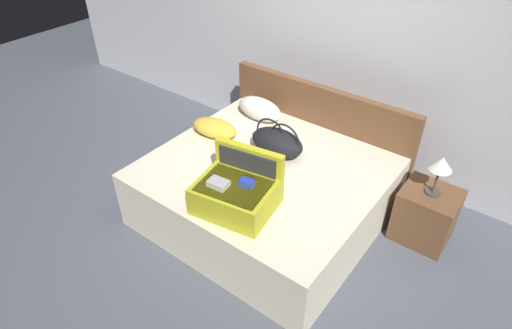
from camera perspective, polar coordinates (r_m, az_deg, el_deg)
The scene contains 10 objects.
ground_plane at distance 3.69m, azimuth -2.61°, elevation -9.98°, with size 12.00×12.00×0.00m, color #4C515B.
back_wall at distance 4.18m, azimuth 11.94°, elevation 16.48°, with size 8.00×0.10×2.60m, color silver.
bed at distance 3.74m, azimuth 1.16°, elevation -3.62°, with size 1.85×1.67×0.53m, color beige.
headboard at distance 4.24m, azimuth 8.23°, elevation 4.51°, with size 1.89×0.08×0.92m, color brown.
hard_case_large at distance 3.11m, azimuth -2.58°, elevation -3.64°, with size 0.61×0.55×0.41m.
duffel_bag at distance 3.67m, azimuth 2.81°, elevation 2.97°, with size 0.48×0.29×0.32m.
pillow_near_headboard at distance 4.20m, azimuth 0.49°, elevation 7.34°, with size 0.49×0.25×0.20m, color white.
pillow_center_head at distance 3.96m, azimuth -5.47°, elevation 4.81°, with size 0.45×0.24×0.15m, color gold.
nightstand at distance 3.83m, azimuth 21.44°, elevation -6.20°, with size 0.44×0.40×0.47m, color brown.
table_lamp at distance 3.53m, azimuth 23.20°, elevation -0.13°, with size 0.18×0.18×0.34m.
Camera 1 is at (1.67, -1.93, 2.66)m, focal length 30.35 mm.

